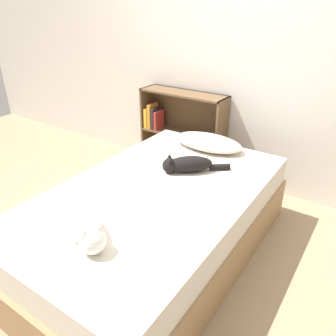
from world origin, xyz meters
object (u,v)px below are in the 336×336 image
at_px(bed, 156,223).
at_px(cat_light, 82,224).
at_px(cat_dark, 187,164).
at_px(pillow, 208,142).
at_px(bookshelf, 181,131).

xyz_separation_m(bed, cat_light, (-0.05, -0.60, 0.34)).
bearing_deg(cat_dark, bed, 43.48).
height_order(bed, pillow, pillow).
relative_size(pillow, bookshelf, 0.67).
xyz_separation_m(pillow, cat_dark, (0.08, -0.49, 0.01)).
xyz_separation_m(cat_light, cat_dark, (0.08, 0.95, -0.01)).
bearing_deg(cat_dark, pillow, -120.95).
relative_size(bed, cat_light, 3.44).
relative_size(pillow, cat_dark, 1.44).
height_order(pillow, cat_light, cat_light).
xyz_separation_m(bed, cat_dark, (0.04, 0.35, 0.33)).
bearing_deg(bed, cat_light, -94.32).
bearing_deg(pillow, cat_light, -90.15).
height_order(cat_dark, bookshelf, bookshelf).
xyz_separation_m(pillow, cat_light, (-0.00, -1.44, 0.02)).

